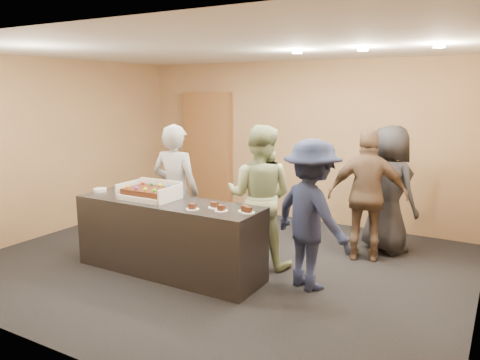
{
  "coord_description": "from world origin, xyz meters",
  "views": [
    {
      "loc": [
        3.12,
        -4.91,
        2.22
      ],
      "look_at": [
        0.29,
        0.0,
        1.13
      ],
      "focal_mm": 35.0,
      "sensor_mm": 36.0,
      "label": 1
    }
  ],
  "objects_px": {
    "sheet_cake": "(149,191)",
    "person_brown_extra": "(368,195)",
    "cake_box": "(151,195)",
    "person_dark_suit": "(389,189)",
    "person_navy_man": "(311,215)",
    "person_server_grey": "(176,192)",
    "plate_stack": "(100,190)",
    "person_sage_man": "(260,196)",
    "storage_cabinet": "(208,151)",
    "serving_counter": "(169,237)"
  },
  "relations": [
    {
      "from": "person_server_grey",
      "to": "person_brown_extra",
      "type": "distance_m",
      "value": 2.52
    },
    {
      "from": "plate_stack",
      "to": "person_navy_man",
      "type": "relative_size",
      "value": 0.1
    },
    {
      "from": "cake_box",
      "to": "sheet_cake",
      "type": "distance_m",
      "value": 0.06
    },
    {
      "from": "sheet_cake",
      "to": "person_server_grey",
      "type": "relative_size",
      "value": 0.33
    },
    {
      "from": "storage_cabinet",
      "to": "person_brown_extra",
      "type": "distance_m",
      "value": 3.66
    },
    {
      "from": "serving_counter",
      "to": "plate_stack",
      "type": "relative_size",
      "value": 14.0
    },
    {
      "from": "serving_counter",
      "to": "storage_cabinet",
      "type": "distance_m",
      "value": 3.38
    },
    {
      "from": "person_dark_suit",
      "to": "sheet_cake",
      "type": "bearing_deg",
      "value": 71.84
    },
    {
      "from": "person_sage_man",
      "to": "person_navy_man",
      "type": "bearing_deg",
      "value": 148.18
    },
    {
      "from": "serving_counter",
      "to": "person_dark_suit",
      "type": "height_order",
      "value": "person_dark_suit"
    },
    {
      "from": "cake_box",
      "to": "person_navy_man",
      "type": "xyz_separation_m",
      "value": [
        1.95,
        0.42,
        -0.1
      ]
    },
    {
      "from": "person_navy_man",
      "to": "person_dark_suit",
      "type": "distance_m",
      "value": 1.74
    },
    {
      "from": "sheet_cake",
      "to": "person_server_grey",
      "type": "bearing_deg",
      "value": 87.81
    },
    {
      "from": "person_server_grey",
      "to": "storage_cabinet",
      "type": "bearing_deg",
      "value": -73.36
    },
    {
      "from": "plate_stack",
      "to": "person_sage_man",
      "type": "relative_size",
      "value": 0.1
    },
    {
      "from": "storage_cabinet",
      "to": "person_brown_extra",
      "type": "bearing_deg",
      "value": -21.57
    },
    {
      "from": "person_server_grey",
      "to": "person_navy_man",
      "type": "relative_size",
      "value": 1.05
    },
    {
      "from": "cake_box",
      "to": "person_server_grey",
      "type": "distance_m",
      "value": 0.48
    },
    {
      "from": "person_server_grey",
      "to": "person_dark_suit",
      "type": "height_order",
      "value": "person_server_grey"
    },
    {
      "from": "sheet_cake",
      "to": "person_brown_extra",
      "type": "bearing_deg",
      "value": 36.25
    },
    {
      "from": "sheet_cake",
      "to": "person_dark_suit",
      "type": "bearing_deg",
      "value": 41.29
    },
    {
      "from": "cake_box",
      "to": "person_sage_man",
      "type": "xyz_separation_m",
      "value": [
        1.13,
        0.76,
        -0.05
      ]
    },
    {
      "from": "plate_stack",
      "to": "person_sage_man",
      "type": "xyz_separation_m",
      "value": [
        1.96,
        0.8,
        -0.02
      ]
    },
    {
      "from": "serving_counter",
      "to": "person_brown_extra",
      "type": "distance_m",
      "value": 2.61
    },
    {
      "from": "storage_cabinet",
      "to": "person_sage_man",
      "type": "height_order",
      "value": "storage_cabinet"
    },
    {
      "from": "plate_stack",
      "to": "person_navy_man",
      "type": "distance_m",
      "value": 2.83
    },
    {
      "from": "storage_cabinet",
      "to": "cake_box",
      "type": "bearing_deg",
      "value": -69.03
    },
    {
      "from": "storage_cabinet",
      "to": "person_sage_man",
      "type": "relative_size",
      "value": 1.21
    },
    {
      "from": "cake_box",
      "to": "person_dark_suit",
      "type": "bearing_deg",
      "value": 40.96
    },
    {
      "from": "plate_stack",
      "to": "storage_cabinet",
      "type": "bearing_deg",
      "value": 95.78
    },
    {
      "from": "storage_cabinet",
      "to": "serving_counter",
      "type": "bearing_deg",
      "value": -64.59
    },
    {
      "from": "cake_box",
      "to": "sheet_cake",
      "type": "height_order",
      "value": "cake_box"
    },
    {
      "from": "plate_stack",
      "to": "person_server_grey",
      "type": "distance_m",
      "value": 1.0
    },
    {
      "from": "person_sage_man",
      "to": "person_navy_man",
      "type": "height_order",
      "value": "person_sage_man"
    },
    {
      "from": "person_server_grey",
      "to": "person_brown_extra",
      "type": "bearing_deg",
      "value": -160.97
    },
    {
      "from": "cake_box",
      "to": "person_dark_suit",
      "type": "xyz_separation_m",
      "value": [
        2.42,
        2.1,
        -0.07
      ]
    },
    {
      "from": "cake_box",
      "to": "person_server_grey",
      "type": "relative_size",
      "value": 0.38
    },
    {
      "from": "serving_counter",
      "to": "person_sage_man",
      "type": "relative_size",
      "value": 1.33
    },
    {
      "from": "storage_cabinet",
      "to": "sheet_cake",
      "type": "bearing_deg",
      "value": -69.2
    },
    {
      "from": "person_dark_suit",
      "to": "person_sage_man",
      "type": "bearing_deg",
      "value": 76.63
    },
    {
      "from": "sheet_cake",
      "to": "serving_counter",
      "type": "bearing_deg",
      "value": -0.0
    },
    {
      "from": "storage_cabinet",
      "to": "person_server_grey",
      "type": "xyz_separation_m",
      "value": [
        1.16,
        -2.5,
        -0.2
      ]
    },
    {
      "from": "person_navy_man",
      "to": "person_dark_suit",
      "type": "height_order",
      "value": "person_dark_suit"
    },
    {
      "from": "serving_counter",
      "to": "cake_box",
      "type": "distance_m",
      "value": 0.57
    },
    {
      "from": "cake_box",
      "to": "person_navy_man",
      "type": "relative_size",
      "value": 0.4
    },
    {
      "from": "storage_cabinet",
      "to": "plate_stack",
      "type": "xyz_separation_m",
      "value": [
        0.3,
        -3.01,
        -0.17
      ]
    },
    {
      "from": "cake_box",
      "to": "storage_cabinet",
      "type": "bearing_deg",
      "value": 110.97
    },
    {
      "from": "cake_box",
      "to": "person_brown_extra",
      "type": "height_order",
      "value": "person_brown_extra"
    },
    {
      "from": "plate_stack",
      "to": "person_server_grey",
      "type": "height_order",
      "value": "person_server_grey"
    },
    {
      "from": "sheet_cake",
      "to": "person_sage_man",
      "type": "distance_m",
      "value": 1.38
    }
  ]
}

